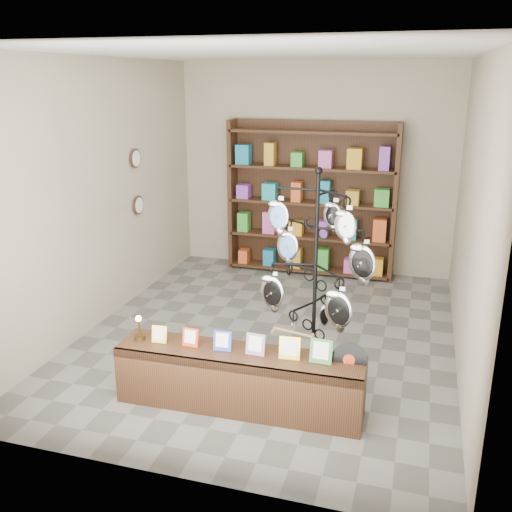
{
  "coord_description": "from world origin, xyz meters",
  "views": [
    {
      "loc": [
        1.52,
        -5.66,
        2.78
      ],
      "look_at": [
        0.15,
        -1.0,
        1.25
      ],
      "focal_mm": 40.0,
      "sensor_mm": 36.0,
      "label": 1
    }
  ],
  "objects": [
    {
      "name": "front_shelf",
      "position": [
        0.14,
        -1.48,
        0.27
      ],
      "size": [
        2.16,
        0.49,
        0.76
      ],
      "rotation": [
        0.0,
        0.0,
        0.02
      ],
      "color": "black",
      "rests_on": "ground"
    },
    {
      "name": "room_envelope",
      "position": [
        0.0,
        0.0,
        1.85
      ],
      "size": [
        5.0,
        5.0,
        5.0
      ],
      "color": "#ADA08C",
      "rests_on": "ground"
    },
    {
      "name": "back_shelving",
      "position": [
        0.0,
        2.3,
        1.03
      ],
      "size": [
        2.42,
        0.36,
        2.2
      ],
      "color": "black",
      "rests_on": "ground"
    },
    {
      "name": "display_tree",
      "position": [
        0.68,
        -0.94,
        1.19
      ],
      "size": [
        1.1,
        1.09,
        2.06
      ],
      "rotation": [
        0.0,
        0.0,
        -0.32
      ],
      "color": "black",
      "rests_on": "ground"
    },
    {
      "name": "ground",
      "position": [
        0.0,
        0.0,
        0.0
      ],
      "size": [
        5.0,
        5.0,
        0.0
      ],
      "primitive_type": "plane",
      "color": "slate",
      "rests_on": "ground"
    },
    {
      "name": "wall_clocks",
      "position": [
        -1.97,
        0.8,
        1.5
      ],
      "size": [
        0.03,
        0.24,
        0.84
      ],
      "color": "black",
      "rests_on": "ground"
    }
  ]
}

